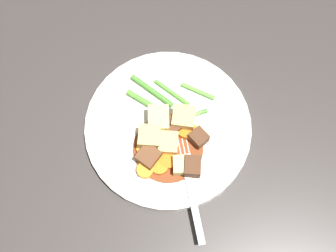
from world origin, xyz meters
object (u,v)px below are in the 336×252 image
potato_chunk_2 (182,165)px  meat_chunk_1 (192,167)px  potato_chunk_0 (150,138)px  meat_chunk_2 (199,138)px  carrot_slice_3 (187,129)px  potato_chunk_3 (159,120)px  potato_chunk_4 (168,144)px  fork (189,180)px  carrot_slice_4 (145,149)px  meat_chunk_0 (173,128)px  carrot_slice_5 (168,159)px  carrot_slice_1 (145,170)px  meat_chunk_3 (149,157)px  dinner_plate (168,128)px  carrot_slice_2 (159,166)px  carrot_slice_0 (159,146)px  potato_chunk_1 (184,119)px

potato_chunk_2 → meat_chunk_1: size_ratio=0.93×
potato_chunk_0 → meat_chunk_2: (-0.02, 0.07, -0.00)m
carrot_slice_3 → potato_chunk_3: potato_chunk_3 is taller
potato_chunk_4 → fork: bearing=47.1°
carrot_slice_3 → carrot_slice_4: bearing=-46.1°
meat_chunk_1 → potato_chunk_0: bearing=-107.1°
potato_chunk_2 → meat_chunk_0: bearing=-150.2°
potato_chunk_3 → potato_chunk_4: (0.03, 0.02, -0.00)m
carrot_slice_3 → carrot_slice_5: bearing=-13.4°
meat_chunk_2 → fork: size_ratio=0.15×
carrot_slice_3 → carrot_slice_1: bearing=-26.6°
carrot_slice_3 → potato_chunk_4: 0.04m
meat_chunk_2 → meat_chunk_3: size_ratio=0.80×
carrot_slice_4 → carrot_slice_5: same height
dinner_plate → meat_chunk_3: size_ratio=8.55×
potato_chunk_0 → meat_chunk_0: bearing=133.8°
dinner_plate → carrot_slice_2: carrot_slice_2 is taller
carrot_slice_1 → meat_chunk_2: meat_chunk_2 is taller
carrot_slice_1 → fork: size_ratio=0.15×
carrot_slice_0 → carrot_slice_1: size_ratio=1.00×
carrot_slice_2 → carrot_slice_3: bearing=162.0°
potato_chunk_2 → potato_chunk_4: (-0.03, -0.03, 0.00)m
carrot_slice_3 → carrot_slice_5: size_ratio=0.96×
potato_chunk_0 → fork: (0.04, 0.07, -0.01)m
carrot_slice_0 → potato_chunk_1: bearing=155.0°
carrot_slice_5 → carrot_slice_1: bearing=-45.8°
potato_chunk_4 → meat_chunk_3: size_ratio=1.08×
carrot_slice_2 → potato_chunk_0: bearing=-142.6°
carrot_slice_0 → potato_chunk_4: 0.02m
dinner_plate → carrot_slice_5: size_ratio=8.69×
dinner_plate → carrot_slice_5: 0.06m
carrot_slice_3 → potato_chunk_0: 0.06m
carrot_slice_4 → potato_chunk_1: bearing=145.5°
carrot_slice_2 → meat_chunk_1: size_ratio=0.93×
potato_chunk_2 → dinner_plate: bearing=-145.3°
carrot_slice_2 → potato_chunk_0: (-0.03, -0.03, 0.01)m
carrot_slice_1 → potato_chunk_1: potato_chunk_1 is taller
carrot_slice_2 → carrot_slice_4: size_ratio=1.03×
carrot_slice_0 → potato_chunk_2: size_ratio=0.93×
carrot_slice_0 → potato_chunk_3: potato_chunk_3 is taller
potato_chunk_2 → fork: potato_chunk_2 is taller
potato_chunk_2 → meat_chunk_2: size_ratio=1.10×
carrot_slice_5 → fork: (0.02, 0.04, -0.00)m
carrot_slice_1 → meat_chunk_1: bearing=110.6°
potato_chunk_3 → meat_chunk_3: bearing=3.3°
meat_chunk_2 → potato_chunk_2: bearing=-14.0°
carrot_slice_2 → meat_chunk_0: (-0.06, 0.00, 0.01)m
carrot_slice_0 → potato_chunk_0: size_ratio=0.76×
meat_chunk_0 → meat_chunk_3: size_ratio=1.06×
carrot_slice_2 → meat_chunk_1: meat_chunk_1 is taller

